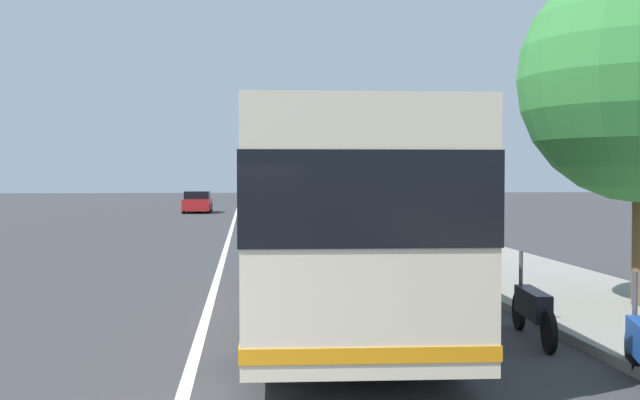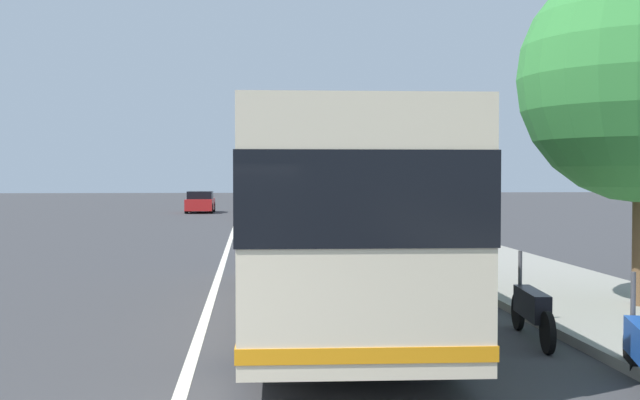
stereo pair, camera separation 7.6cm
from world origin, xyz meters
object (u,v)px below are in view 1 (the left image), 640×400
Objects in this scene: car_side_street at (274,204)px; car_behind_bus at (197,202)px; motorcycle_far_end at (533,308)px; coach_bus at (329,209)px.

car_side_street is 7.42m from car_behind_bus.
car_behind_bus is (40.97, 7.32, 0.21)m from motorcycle_far_end.
motorcycle_far_end is 41.62m from car_behind_bus.
coach_bus is 5.18× the size of motorcycle_far_end.
coach_bus reaches higher than car_behind_bus.
car_behind_bus is at bearing 8.60° from coach_bus.
car_behind_bus is (38.59, 4.62, -1.13)m from coach_bus.
coach_bus reaches higher than motorcycle_far_end.
coach_bus is 2.94× the size of car_behind_bus.
coach_bus reaches higher than car_side_street.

